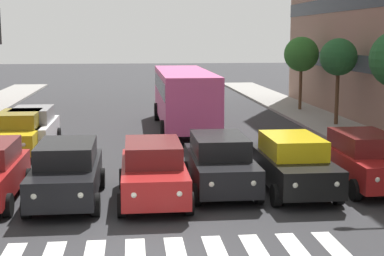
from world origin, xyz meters
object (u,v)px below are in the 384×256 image
(car_3, at_px, (153,171))
(car_4, at_px, (67,172))
(car_row2_0, at_px, (32,128))
(street_tree_2, at_px, (338,58))
(bus_behind_traffic, at_px, (184,93))
(car_2, at_px, (220,163))
(car_1, at_px, (293,163))
(car_0, at_px, (365,159))
(car_row2_1, at_px, (19,133))
(street_tree_3, at_px, (301,55))

(car_3, distance_m, car_4, 2.49)
(car_row2_0, xyz_separation_m, street_tree_2, (-14.96, -4.23, 2.76))
(bus_behind_traffic, bearing_deg, car_2, 90.00)
(car_1, xyz_separation_m, car_row2_0, (9.14, -8.00, 0.00))
(car_1, distance_m, bus_behind_traffic, 12.71)
(car_1, distance_m, car_4, 6.79)
(car_0, xyz_separation_m, car_4, (9.23, 0.72, 0.00))
(car_2, distance_m, car_row2_0, 10.33)
(car_0, distance_m, car_1, 2.47)
(car_1, bearing_deg, car_row2_1, -35.52)
(car_2, relative_size, car_row2_0, 1.00)
(car_3, height_order, car_row2_0, same)
(car_row2_1, relative_size, street_tree_2, 0.99)
(street_tree_2, xyz_separation_m, street_tree_3, (0.07, -6.33, -0.04))
(car_2, xyz_separation_m, car_3, (2.09, 0.85, 0.00))
(car_0, height_order, car_3, same)
(car_0, bearing_deg, car_row2_0, -33.47)
(car_3, xyz_separation_m, street_tree_3, (-10.05, -19.07, 2.72))
(car_4, relative_size, street_tree_3, 0.97)
(car_row2_1, distance_m, bus_behind_traffic, 9.28)
(car_0, bearing_deg, bus_behind_traffic, -69.00)
(car_4, relative_size, street_tree_2, 0.99)
(car_4, height_order, bus_behind_traffic, bus_behind_traffic)
(car_row2_1, bearing_deg, car_2, 138.49)
(car_2, xyz_separation_m, street_tree_3, (-7.96, -18.22, 2.72))
(car_row2_0, distance_m, street_tree_3, 18.45)
(car_1, height_order, bus_behind_traffic, bus_behind_traffic)
(car_1, xyz_separation_m, car_2, (2.21, -0.34, 0.00))
(street_tree_2, bearing_deg, street_tree_3, -89.33)
(car_row2_0, relative_size, bus_behind_traffic, 0.42)
(street_tree_2, bearing_deg, car_3, 51.53)
(car_2, bearing_deg, car_row2_0, -47.90)
(car_row2_1, height_order, bus_behind_traffic, bus_behind_traffic)
(car_row2_0, height_order, street_tree_3, street_tree_3)
(car_2, relative_size, car_row2_1, 1.00)
(car_1, bearing_deg, car_row2_0, -41.22)
(street_tree_3, bearing_deg, bus_behind_traffic, 37.37)
(car_3, xyz_separation_m, car_4, (2.48, -0.14, 0.00))
(car_0, distance_m, street_tree_2, 12.66)
(car_4, xyz_separation_m, street_tree_2, (-12.61, -12.61, 2.76))
(car_4, relative_size, car_row2_1, 1.00)
(car_3, bearing_deg, car_row2_1, -54.67)
(car_4, distance_m, street_tree_2, 18.04)
(car_2, height_order, street_tree_3, street_tree_3)
(car_2, relative_size, bus_behind_traffic, 0.42)
(street_tree_2, bearing_deg, bus_behind_traffic, -1.75)
(car_row2_0, relative_size, street_tree_3, 0.97)
(car_row2_1, bearing_deg, car_row2_0, -103.46)
(car_2, xyz_separation_m, car_row2_0, (6.92, -7.66, 0.00))
(car_0, relative_size, car_4, 1.00)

